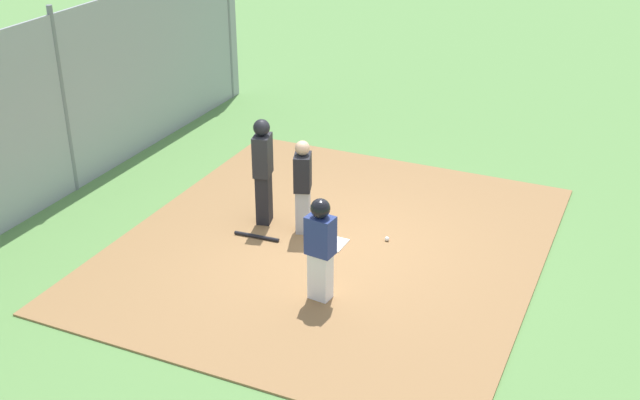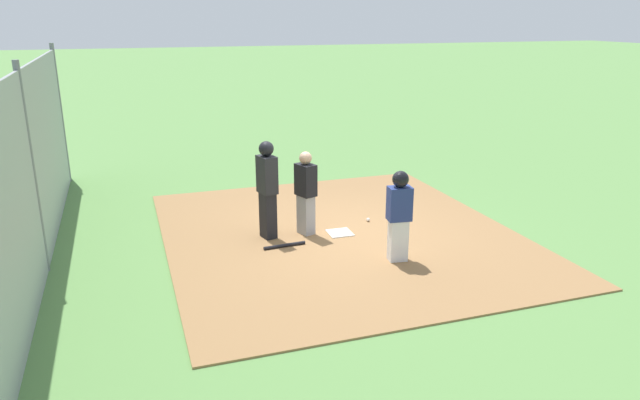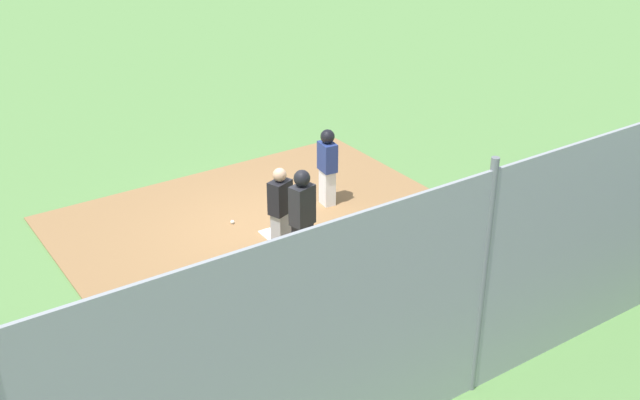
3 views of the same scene
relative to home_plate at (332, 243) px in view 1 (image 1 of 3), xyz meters
name	(u,v)px [view 1 (image 1 of 3)]	position (x,y,z in m)	size (l,w,h in m)	color
ground_plane	(332,245)	(0.00, 0.00, -0.04)	(140.00, 140.00, 0.00)	#5B8947
dirt_infield	(332,244)	(0.00, 0.00, -0.03)	(7.20, 6.40, 0.03)	olive
home_plate	(332,243)	(0.00, 0.00, 0.00)	(0.44, 0.44, 0.02)	white
catcher	(303,185)	(-0.21, -0.60, 0.81)	(0.44, 0.37, 1.58)	#9E9EA3
umpire	(263,169)	(-0.24, -1.32, 0.95)	(0.43, 0.34, 1.81)	black
runner	(320,244)	(1.49, 0.47, 0.86)	(0.30, 0.41, 1.55)	silver
baseball_bat	(257,236)	(0.33, -1.17, 0.02)	(0.06, 0.06, 0.77)	black
baseball	(387,239)	(-0.45, 0.77, 0.03)	(0.07, 0.07, 0.07)	white
backstop_fence	(64,106)	(0.00, -5.09, 1.56)	(12.00, 0.10, 3.35)	#93999E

